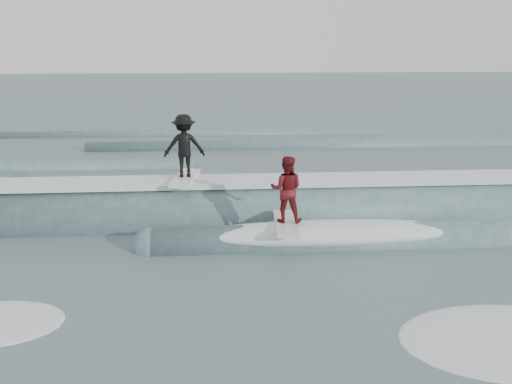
{
  "coord_description": "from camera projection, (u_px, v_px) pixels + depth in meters",
  "views": [
    {
      "loc": [
        -1.07,
        -8.95,
        5.11
      ],
      "look_at": [
        0.0,
        5.85,
        1.1
      ],
      "focal_mm": 40.0,
      "sensor_mm": 36.0,
      "label": 1
    }
  ],
  "objects": [
    {
      "name": "ground",
      "position": [
        280.0,
        339.0,
        10.03
      ],
      "size": [
        160.0,
        160.0,
        0.0
      ],
      "primitive_type": "plane",
      "color": "#40595D",
      "rests_on": "ground"
    },
    {
      "name": "breaking_wave",
      "position": [
        262.0,
        221.0,
        16.35
      ],
      "size": [
        23.97,
        3.94,
        2.32
      ],
      "color": "#35585A",
      "rests_on": "ground"
    },
    {
      "name": "surfer_black",
      "position": [
        184.0,
        148.0,
        15.93
      ],
      "size": [
        1.19,
        2.06,
        1.86
      ],
      "color": "white",
      "rests_on": "ground"
    },
    {
      "name": "surfer_red",
      "position": [
        286.0,
        193.0,
        14.19
      ],
      "size": [
        0.92,
        2.03,
        1.78
      ],
      "color": "silver",
      "rests_on": "ground"
    },
    {
      "name": "whitewater",
      "position": [
        372.0,
        378.0,
        8.86
      ],
      "size": [
        15.85,
        8.44,
        0.1
      ],
      "color": "white",
      "rests_on": "ground"
    },
    {
      "name": "far_swells",
      "position": [
        168.0,
        151.0,
        26.8
      ],
      "size": [
        38.76,
        8.65,
        0.8
      ],
      "color": "#35585A",
      "rests_on": "ground"
    }
  ]
}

